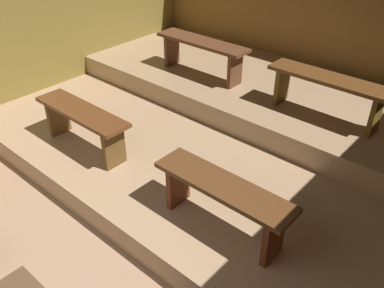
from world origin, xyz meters
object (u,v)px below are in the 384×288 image
Objects in this scene: bench_lower_left at (82,120)px; bench_lower_right at (223,195)px; bench_middle_right at (328,87)px; bench_middle_left at (202,49)px.

bench_lower_left is 1.00× the size of bench_lower_right.
bench_lower_left is at bearing -133.81° from bench_middle_right.
bench_middle_right is at bearing 46.19° from bench_lower_left.
bench_lower_left and bench_lower_right have the same top height.
bench_middle_left is 1.00× the size of bench_middle_right.
bench_middle_left is 1.71m from bench_middle_right.
bench_lower_left is at bearing -91.61° from bench_middle_left.
bench_middle_right is (-0.05, 1.83, 0.26)m from bench_lower_right.
bench_middle_left is (0.05, 1.83, 0.26)m from bench_lower_left.
bench_lower_left is 0.92× the size of bench_middle_left.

